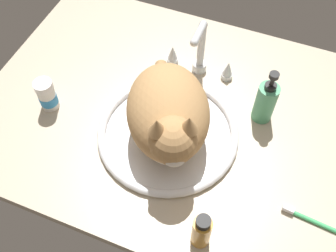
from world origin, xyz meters
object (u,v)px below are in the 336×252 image
(sink_basin, at_px, (168,133))
(soap_pump_bottle, at_px, (265,102))
(toothbrush, at_px, (318,223))
(faucet, at_px, (200,54))
(cat, at_px, (169,116))
(pill_bottle, at_px, (47,95))
(amber_bottle, at_px, (201,231))

(sink_basin, relative_size, soap_pump_bottle, 2.15)
(sink_basin, xyz_separation_m, toothbrush, (0.40, -0.10, -0.00))
(sink_basin, height_order, soap_pump_bottle, soap_pump_bottle)
(toothbrush, bearing_deg, sink_basin, 166.28)
(faucet, distance_m, cat, 0.25)
(cat, distance_m, pill_bottle, 0.34)
(cat, relative_size, pill_bottle, 3.91)
(soap_pump_bottle, xyz_separation_m, toothbrush, (0.19, -0.24, -0.06))
(pill_bottle, bearing_deg, toothbrush, -5.31)
(faucet, height_order, cat, cat)
(sink_basin, bearing_deg, toothbrush, -13.72)
(faucet, xyz_separation_m, cat, (0.01, -0.25, 0.04))
(soap_pump_bottle, height_order, toothbrush, soap_pump_bottle)
(sink_basin, height_order, faucet, faucet)
(pill_bottle, distance_m, amber_bottle, 0.53)
(cat, relative_size, toothbrush, 2.08)
(cat, height_order, amber_bottle, cat)
(faucet, height_order, amber_bottle, faucet)
(cat, xyz_separation_m, pill_bottle, (-0.34, -0.01, -0.06))
(amber_bottle, bearing_deg, cat, 126.71)
(cat, height_order, pill_bottle, cat)
(pill_bottle, height_order, amber_bottle, amber_bottle)
(faucet, distance_m, soap_pump_bottle, 0.22)
(sink_basin, height_order, amber_bottle, amber_bottle)
(faucet, distance_m, amber_bottle, 0.49)
(amber_bottle, bearing_deg, pill_bottle, 158.23)
(sink_basin, relative_size, amber_bottle, 3.18)
(soap_pump_bottle, bearing_deg, amber_bottle, -96.33)
(sink_basin, xyz_separation_m, pill_bottle, (-0.33, -0.03, 0.03))
(cat, xyz_separation_m, soap_pump_bottle, (0.20, 0.16, -0.04))
(amber_bottle, bearing_deg, soap_pump_bottle, 83.67)
(faucet, height_order, toothbrush, faucet)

